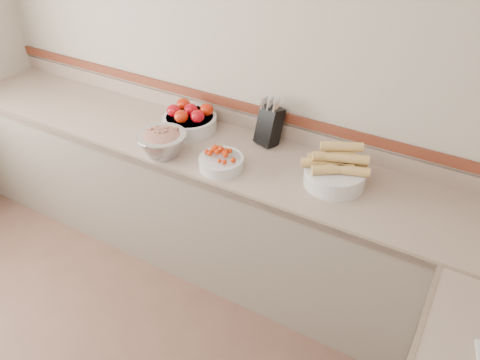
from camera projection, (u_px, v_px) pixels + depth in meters
The scene contains 7 objects.
back_wall at pixel (243, 68), 2.81m from camera, with size 4.00×4.00×0.00m, color #AEA28F.
counter_back at pixel (219, 206), 3.08m from camera, with size 4.00×0.65×1.08m.
knife_block at pixel (269, 125), 2.81m from camera, with size 0.16×0.18×0.31m.
tomato_bowl at pixel (190, 119), 2.98m from camera, with size 0.34×0.34×0.17m.
cherry_tomato_bowl at pixel (221, 161), 2.63m from camera, with size 0.26×0.26×0.14m.
corn_bowl at pixel (335, 171), 2.49m from camera, with size 0.37×0.33×0.25m.
rhubarb_bowl at pixel (162, 142), 2.72m from camera, with size 0.29×0.29×0.17m.
Camera 1 is at (1.32, -0.33, 2.40)m, focal length 35.00 mm.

